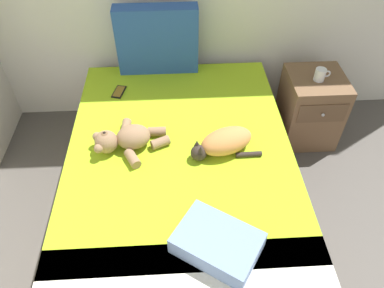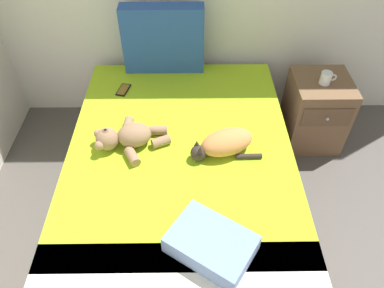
% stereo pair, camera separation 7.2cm
% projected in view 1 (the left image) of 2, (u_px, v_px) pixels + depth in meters
% --- Properties ---
extents(bed, '(1.48, 1.99, 0.53)m').
position_uv_depth(bed, '(181.00, 175.00, 2.49)').
color(bed, brown).
rests_on(bed, ground_plane).
extents(patterned_cushion, '(0.62, 0.14, 0.52)m').
position_uv_depth(patterned_cushion, '(157.00, 40.00, 2.75)').
color(patterned_cushion, '#264C99').
rests_on(patterned_cushion, bed).
extents(cat, '(0.44, 0.30, 0.15)m').
position_uv_depth(cat, '(224.00, 142.00, 2.24)').
color(cat, '#D18447').
rests_on(cat, bed).
extents(teddy_bear, '(0.49, 0.42, 0.16)m').
position_uv_depth(teddy_bear, '(126.00, 139.00, 2.26)').
color(teddy_bear, '#937051').
rests_on(teddy_bear, bed).
extents(cell_phone, '(0.11, 0.16, 0.01)m').
position_uv_depth(cell_phone, '(119.00, 92.00, 2.71)').
color(cell_phone, black).
rests_on(cell_phone, bed).
extents(throw_pillow, '(0.49, 0.45, 0.11)m').
position_uv_depth(throw_pillow, '(217.00, 243.00, 1.77)').
color(throw_pillow, '#728CB7').
rests_on(throw_pillow, bed).
extents(nightstand, '(0.43, 0.48, 0.59)m').
position_uv_depth(nightstand, '(310.00, 108.00, 2.95)').
color(nightstand, brown).
rests_on(nightstand, ground_plane).
extents(mug, '(0.12, 0.08, 0.09)m').
position_uv_depth(mug, '(320.00, 75.00, 2.69)').
color(mug, silver).
rests_on(mug, nightstand).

